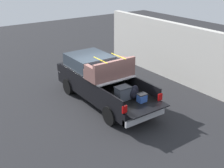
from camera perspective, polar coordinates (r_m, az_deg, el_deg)
ground_plane at (r=13.00m, az=-1.53°, el=-3.61°), size 40.00×40.00×0.00m
pickup_truck at (r=12.87m, az=-2.49°, el=0.88°), size 6.05×2.06×2.23m
building_facade at (r=15.95m, az=10.46°, el=7.01°), size 8.94×0.36×3.04m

